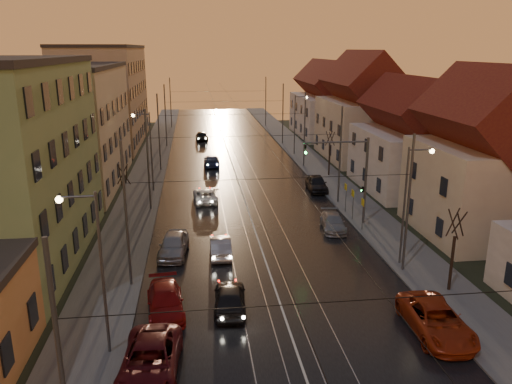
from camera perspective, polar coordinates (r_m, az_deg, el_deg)
name	(u,v)px	position (r m, az deg, el deg)	size (l,w,h in m)	color
ground	(301,366)	(24.16, 5.19, -19.15)	(160.00, 160.00, 0.00)	black
road	(233,167)	(61.01, -2.67, 2.91)	(16.00, 120.00, 0.04)	black
sidewalk_left	(150,169)	(61.09, -12.07, 2.64)	(4.00, 120.00, 0.15)	#4C4C4C
sidewalk_right	(313,164)	(62.53, 6.52, 3.20)	(4.00, 120.00, 0.15)	#4C4C4C
tram_rail_0	(215,167)	(60.88, -4.73, 2.88)	(0.06, 120.00, 0.03)	gray
tram_rail_1	(227,167)	(60.95, -3.39, 2.92)	(0.06, 120.00, 0.03)	gray
tram_rail_2	(239,166)	(61.06, -1.94, 2.97)	(0.06, 120.00, 0.03)	gray
tram_rail_3	(251,166)	(61.20, -0.61, 3.01)	(0.06, 120.00, 0.03)	gray
apartment_left_2	(68,128)	(55.38, -20.73, 6.85)	(10.00, 20.00, 12.00)	beige
apartment_left_3	(105,97)	(78.64, -16.84, 10.38)	(10.00, 24.00, 14.00)	tan
house_right_1	(483,165)	(41.28, 24.50, 2.80)	(8.67, 10.20, 10.80)	beige
house_right_2	(410,144)	(52.70, 17.19, 5.24)	(9.18, 12.24, 9.20)	beige
house_right_3	(362,114)	(66.33, 12.04, 8.72)	(9.18, 14.28, 11.50)	beige
house_right_4	(326,105)	(83.53, 8.01, 9.85)	(9.18, 16.32, 10.00)	beige
catenary_pole_l_0	(62,379)	(16.76, -21.26, -19.30)	(0.16, 0.16, 9.00)	#595B60
catenary_pole_l_1	(126,216)	(30.05, -14.61, -2.70)	(0.16, 0.16, 9.00)	#595B60
catenary_pole_r_1	(408,205)	(32.50, 17.00, -1.47)	(0.16, 0.16, 9.00)	#595B60
catenary_pole_l_2	(148,161)	(44.44, -12.25, 3.50)	(0.16, 0.16, 9.00)	#595B60
catenary_pole_r_2	(340,156)	(46.14, 9.58, 4.10)	(0.16, 0.16, 9.00)	#595B60
catenary_pole_l_3	(159,133)	(59.14, -11.04, 6.64)	(0.16, 0.16, 9.00)	#595B60
catenary_pole_r_3	(305,130)	(60.42, 5.57, 7.06)	(0.16, 0.16, 9.00)	#595B60
catenary_pole_l_4	(166,116)	(73.96, -10.30, 8.53)	(0.16, 0.16, 9.00)	#595B60
catenary_pole_r_4	(283,114)	(74.99, 3.09, 8.86)	(0.16, 0.16, 9.00)	#595B60
catenary_pole_l_5	(171,103)	(91.82, -9.73, 9.98)	(0.16, 0.16, 9.00)	#595B60
catenary_pole_r_5	(266,102)	(92.65, 1.12, 10.26)	(0.16, 0.16, 9.00)	#595B60
street_lamp_0	(94,259)	(23.54, -18.00, -7.29)	(1.75, 0.32, 8.00)	#595B60
street_lamp_1	(410,195)	(33.47, 17.16, -0.29)	(1.75, 0.32, 8.00)	#595B60
street_lamp_2	(148,144)	(50.27, -12.28, 5.38)	(1.75, 0.32, 8.00)	#595B60
street_lamp_3	(297,119)	(67.24, 4.71, 8.32)	(1.75, 0.32, 8.00)	#595B60
traffic_light_mast	(354,170)	(40.35, 11.15, 2.44)	(5.30, 0.32, 7.20)	#595B60
bare_tree_0	(125,197)	(41.27, -14.75, -0.52)	(1.09, 1.09, 5.11)	black
bare_tree_1	(453,253)	(31.34, 21.58, -6.48)	(1.09, 1.09, 5.11)	black
bare_tree_2	(330,155)	(56.44, 8.40, 4.24)	(1.09, 1.09, 5.11)	black
driving_car_0	(230,298)	(28.04, -3.01, -11.97)	(1.72, 4.28, 1.46)	black
driving_car_1	(220,246)	(34.96, -4.08, -6.21)	(1.42, 4.07, 1.34)	#A6A5AB
driving_car_2	(205,196)	(47.04, -5.82, -0.40)	(2.07, 4.48, 1.24)	silver
driving_car_3	(212,161)	(61.43, -5.08, 3.58)	(1.89, 4.64, 1.35)	#162043
driving_car_4	(202,136)	(79.03, -6.20, 6.40)	(1.74, 4.31, 1.47)	black
parked_left_1	(150,361)	(23.51, -12.01, -18.35)	(2.50, 5.41, 1.50)	#4C0D12
parked_left_2	(165,301)	(28.17, -10.32, -12.20)	(1.91, 4.69, 1.36)	maroon
parked_left_3	(174,245)	(35.32, -9.41, -5.97)	(1.84, 4.57, 1.56)	#A4A5AA
parked_right_0	(436,320)	(27.45, 19.88, -13.59)	(2.52, 5.47, 1.52)	#A22C10
parked_right_1	(333,222)	(40.17, 8.80, -3.44)	(1.72, 4.23, 1.23)	gray
parked_right_2	(317,183)	(50.82, 6.93, 0.99)	(1.83, 4.54, 1.55)	black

